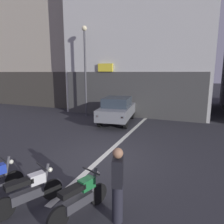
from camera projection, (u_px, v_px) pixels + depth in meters
name	position (u px, v px, depth m)	size (l,w,h in m)	color
ground_plane	(101.00, 159.00, 7.66)	(120.00, 120.00, 0.00)	#2B2B30
lane_centre_line	(141.00, 123.00, 13.12)	(0.20, 18.00, 0.01)	silver
building_corner_left	(52.00, 52.00, 22.09)	(9.51, 7.36, 10.66)	#B2A893
car_grey_crossing_near	(117.00, 109.00, 13.01)	(2.30, 4.30, 1.64)	black
street_lamp	(85.00, 62.00, 14.57)	(0.36, 0.36, 6.32)	#47474C
motorcycle_white_row_left_mid	(29.00, 191.00, 4.81)	(0.79, 1.54, 0.98)	black
motorcycle_green_row_centre	(80.00, 197.00, 4.56)	(0.69, 1.60, 0.98)	black
person_by_motorcycles	(118.00, 185.00, 4.31)	(0.31, 0.41, 1.67)	#23232D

